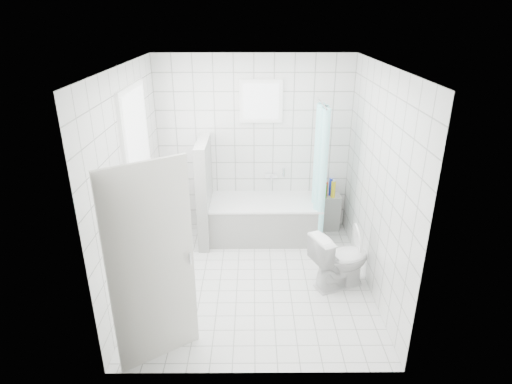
{
  "coord_description": "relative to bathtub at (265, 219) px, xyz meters",
  "views": [
    {
      "loc": [
        -0.01,
        -4.51,
        3.12
      ],
      "look_at": [
        0.02,
        0.35,
        1.05
      ],
      "focal_mm": 30.0,
      "sensor_mm": 36.0,
      "label": 1
    }
  ],
  "objects": [
    {
      "name": "wall_right",
      "position": [
        1.24,
        -1.12,
        1.01
      ],
      "size": [
        0.02,
        3.0,
        2.6
      ],
      "primitive_type": "cube",
      "color": "white",
      "rests_on": "ground"
    },
    {
      "name": "curtain_rod",
      "position": [
        0.73,
        -0.02,
        1.71
      ],
      "size": [
        0.02,
        0.8,
        0.02
      ],
      "primitive_type": "cylinder",
      "rotation": [
        1.57,
        0.0,
        0.0
      ],
      "color": "silver",
      "rests_on": "wall_back"
    },
    {
      "name": "bathtub",
      "position": [
        0.0,
        0.0,
        0.0
      ],
      "size": [
        1.59,
        0.77,
        0.58
      ],
      "color": "white",
      "rests_on": "ground"
    },
    {
      "name": "toilet",
      "position": [
        0.87,
        -1.24,
        0.07
      ],
      "size": [
        0.81,
        0.65,
        0.73
      ],
      "primitive_type": "imported",
      "rotation": [
        0.0,
        0.0,
        1.96
      ],
      "color": "white",
      "rests_on": "ground"
    },
    {
      "name": "door",
      "position": [
        -1.08,
        -2.38,
        0.71
      ],
      "size": [
        0.69,
        0.48,
        2.0
      ],
      "primitive_type": "cube",
      "rotation": [
        0.0,
        0.0,
        -0.98
      ],
      "color": "silver",
      "rests_on": "ground"
    },
    {
      "name": "ledge_bottles",
      "position": [
        0.96,
        0.23,
        0.38
      ],
      "size": [
        0.19,
        0.16,
        0.27
      ],
      "color": "#1A30D3",
      "rests_on": "tiled_ledge"
    },
    {
      "name": "ground",
      "position": [
        -0.16,
        -1.12,
        -0.29
      ],
      "size": [
        3.0,
        3.0,
        0.0
      ],
      "primitive_type": "plane",
      "color": "white",
      "rests_on": "ground"
    },
    {
      "name": "ceiling",
      "position": [
        -0.16,
        -1.12,
        2.31
      ],
      "size": [
        3.0,
        3.0,
        0.0
      ],
      "primitive_type": "plane",
      "rotation": [
        3.14,
        0.0,
        0.0
      ],
      "color": "white",
      "rests_on": "ground"
    },
    {
      "name": "window_left",
      "position": [
        -1.51,
        -0.82,
        1.31
      ],
      "size": [
        0.01,
        0.9,
        1.4
      ],
      "primitive_type": "cube",
      "color": "white",
      "rests_on": "wall_left"
    },
    {
      "name": "partition_wall",
      "position": [
        -0.86,
        -0.05,
        0.46
      ],
      "size": [
        0.15,
        0.85,
        1.5
      ],
      "primitive_type": "cube",
      "color": "white",
      "rests_on": "ground"
    },
    {
      "name": "window_sill",
      "position": [
        -1.47,
        -0.82,
        0.57
      ],
      "size": [
        0.18,
        1.02,
        0.08
      ],
      "primitive_type": "cube",
      "color": "white",
      "rests_on": "wall_left"
    },
    {
      "name": "tub_faucet",
      "position": [
        0.1,
        0.33,
        0.56
      ],
      "size": [
        0.18,
        0.06,
        0.06
      ],
      "primitive_type": "cube",
      "color": "silver",
      "rests_on": "wall_back"
    },
    {
      "name": "wall_back",
      "position": [
        -0.16,
        0.38,
        1.01
      ],
      "size": [
        2.8,
        0.02,
        2.6
      ],
      "primitive_type": "cube",
      "color": "white",
      "rests_on": "ground"
    },
    {
      "name": "sill_bottles",
      "position": [
        -1.46,
        -0.78,
        0.71
      ],
      "size": [
        0.17,
        0.6,
        0.26
      ],
      "color": "white",
      "rests_on": "window_sill"
    },
    {
      "name": "window_back",
      "position": [
        -0.06,
        0.33,
        1.66
      ],
      "size": [
        0.5,
        0.01,
        0.5
      ],
      "primitive_type": "cube",
      "color": "white",
      "rests_on": "wall_back"
    },
    {
      "name": "shower_curtain",
      "position": [
        0.73,
        -0.16,
        0.81
      ],
      "size": [
        0.14,
        0.48,
        1.78
      ],
      "primitive_type": null,
      "color": "#55FBF8",
      "rests_on": "curtain_rod"
    },
    {
      "name": "wall_left",
      "position": [
        -1.56,
        -1.12,
        1.01
      ],
      "size": [
        0.02,
        3.0,
        2.6
      ],
      "primitive_type": "cube",
      "color": "white",
      "rests_on": "ground"
    },
    {
      "name": "wall_front",
      "position": [
        -0.16,
        -2.62,
        1.01
      ],
      "size": [
        2.8,
        0.02,
        2.6
      ],
      "primitive_type": "cube",
      "color": "white",
      "rests_on": "ground"
    },
    {
      "name": "tiled_ledge",
      "position": [
        0.95,
        0.25,
        -0.02
      ],
      "size": [
        0.4,
        0.24,
        0.55
      ],
      "primitive_type": "cube",
      "color": "white",
      "rests_on": "ground"
    }
  ]
}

